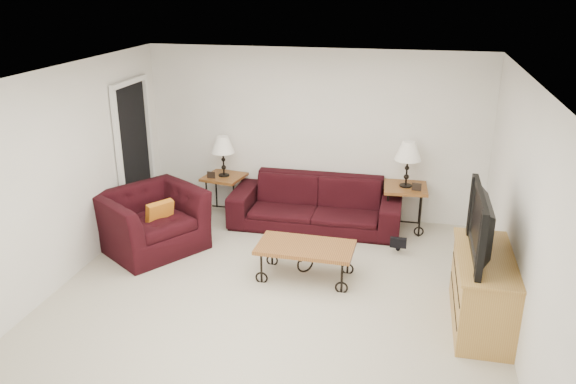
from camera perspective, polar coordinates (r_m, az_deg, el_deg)
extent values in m
plane|color=#BEB9A2|center=(6.67, -1.32, -10.16)|extent=(5.00, 5.00, 0.00)
cube|color=white|center=(8.46, 2.65, 5.74)|extent=(5.00, 0.02, 2.50)
cube|color=white|center=(3.99, -10.24, -12.37)|extent=(5.00, 0.02, 2.50)
cube|color=white|center=(7.12, -21.35, 1.49)|extent=(0.02, 5.00, 2.50)
cube|color=white|center=(6.07, 22.18, -1.82)|extent=(0.02, 5.00, 2.50)
plane|color=white|center=(5.81, -1.53, 11.60)|extent=(5.00, 5.00, 0.00)
cube|color=black|center=(8.52, -15.03, 3.56)|extent=(0.08, 0.94, 2.04)
imported|color=black|center=(8.27, 2.77, -1.13)|extent=(2.44, 0.95, 0.71)
cube|color=brown|center=(8.79, -6.32, -0.26)|extent=(0.65, 0.65, 0.61)
cube|color=brown|center=(8.35, 11.48, -1.54)|extent=(0.63, 0.63, 0.65)
cube|color=black|center=(8.58, -7.67, 1.69)|extent=(0.12, 0.02, 0.10)
cube|color=black|center=(8.08, 12.70, 0.49)|extent=(0.13, 0.04, 0.11)
cube|color=brown|center=(6.91, 1.74, -6.96)|extent=(1.16, 0.65, 0.43)
imported|color=black|center=(7.77, -13.45, -2.80)|extent=(1.59, 1.63, 0.80)
cube|color=orange|center=(7.62, -12.67, -2.23)|extent=(0.28, 0.35, 0.36)
cube|color=#B28842|center=(6.29, 18.83, -9.26)|extent=(0.54, 1.31, 0.78)
imported|color=black|center=(5.97, 19.42, -3.15)|extent=(0.15, 1.17, 0.67)
ellipsoid|color=black|center=(7.70, 10.98, -4.36)|extent=(0.36, 0.29, 0.42)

